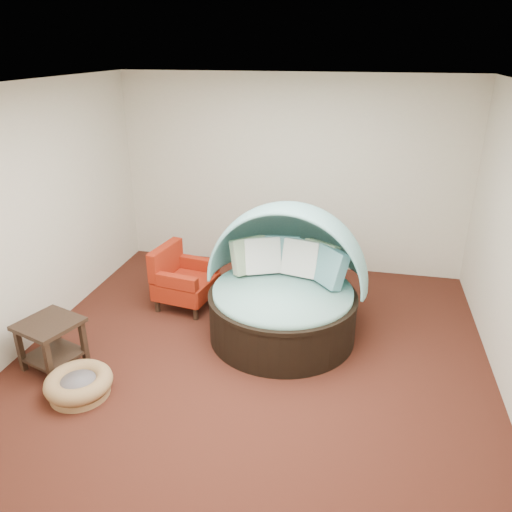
% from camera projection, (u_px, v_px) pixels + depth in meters
% --- Properties ---
extents(floor, '(5.00, 5.00, 0.00)m').
position_uv_depth(floor, '(253.00, 355.00, 5.46)').
color(floor, '#471F14').
rests_on(floor, ground).
extents(wall_back, '(5.00, 0.00, 5.00)m').
position_uv_depth(wall_back, '(291.00, 175.00, 7.16)').
color(wall_back, beige).
rests_on(wall_back, floor).
extents(wall_front, '(5.00, 0.00, 5.00)m').
position_uv_depth(wall_front, '(151.00, 396.00, 2.67)').
color(wall_front, beige).
rests_on(wall_front, floor).
extents(wall_left, '(0.00, 5.00, 5.00)m').
position_uv_depth(wall_left, '(29.00, 218.00, 5.41)').
color(wall_left, beige).
rests_on(wall_left, floor).
extents(ceiling, '(5.00, 5.00, 0.00)m').
position_uv_depth(ceiling, '(253.00, 86.00, 4.36)').
color(ceiling, white).
rests_on(ceiling, wall_back).
extents(canopy_daybed, '(1.88, 1.79, 1.54)m').
position_uv_depth(canopy_daybed, '(285.00, 277.00, 5.63)').
color(canopy_daybed, black).
rests_on(canopy_daybed, floor).
extents(pet_basket, '(0.75, 0.75, 0.22)m').
position_uv_depth(pet_basket, '(79.00, 384.00, 4.80)').
color(pet_basket, '#9A6E46').
rests_on(pet_basket, floor).
extents(red_armchair, '(0.78, 0.78, 0.80)m').
position_uv_depth(red_armchair, '(182.00, 279.00, 6.36)').
color(red_armchair, black).
rests_on(red_armchair, floor).
extents(side_table, '(0.70, 0.70, 0.53)m').
position_uv_depth(side_table, '(51.00, 338.00, 5.15)').
color(side_table, black).
rests_on(side_table, floor).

